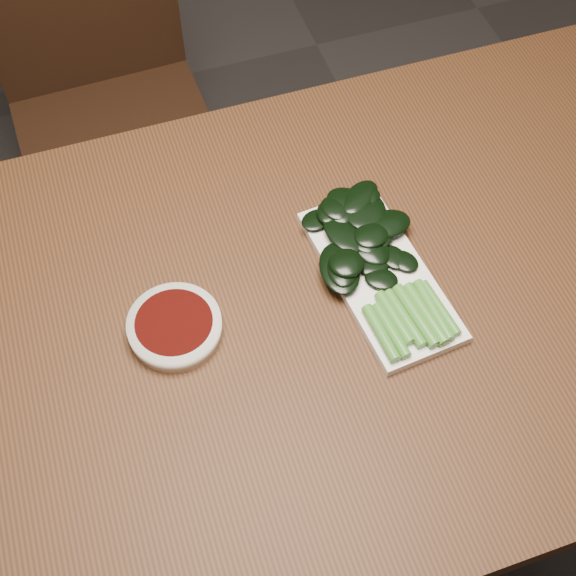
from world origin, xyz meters
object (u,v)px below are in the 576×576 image
Objects in this scene: chair_far at (106,98)px; gai_lan at (370,251)px; sauce_bowl at (175,327)px; serving_plate at (380,275)px; table at (281,339)px.

chair_far is 3.01× the size of gai_lan.
serving_plate is (0.29, -0.01, -0.01)m from sauce_bowl.
serving_plate is 0.04m from gai_lan.
chair_far reaches higher than gai_lan.
table is at bearing -164.34° from gai_lan.
sauce_bowl is at bearing 173.17° from table.
gai_lan is (0.15, 0.04, 0.10)m from table.
chair_far is at bearing 110.69° from gai_lan.
table is 1.57× the size of chair_far.
table is 0.17m from serving_plate.
chair_far is 0.81m from sauce_bowl.
gai_lan is at bearing 15.66° from table.
chair_far is at bearing 89.26° from sauce_bowl.
table is at bearing -6.83° from sauce_bowl.
sauce_bowl is 0.43× the size of serving_plate.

